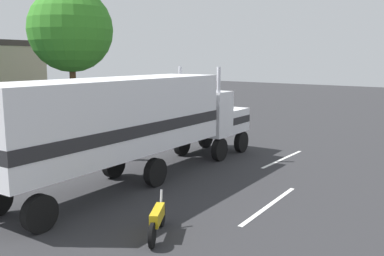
% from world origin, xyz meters
% --- Properties ---
extents(ground_plane, '(120.00, 120.00, 0.00)m').
position_xyz_m(ground_plane, '(0.00, 0.00, 0.00)').
color(ground_plane, '#2D2D30').
extents(lane_stripe_near, '(4.40, 0.41, 0.01)m').
position_xyz_m(lane_stripe_near, '(1.37, -3.50, 0.01)').
color(lane_stripe_near, silver).
rests_on(lane_stripe_near, ground_plane).
extents(lane_stripe_mid, '(4.39, 0.64, 0.01)m').
position_xyz_m(lane_stripe_mid, '(-4.88, -6.27, 0.01)').
color(lane_stripe_mid, silver).
rests_on(lane_stripe_mid, ground_plane).
extents(semi_truck, '(14.35, 4.24, 4.50)m').
position_xyz_m(semi_truck, '(-5.76, -0.67, 2.52)').
color(semi_truck, white).
rests_on(semi_truck, ground_plane).
extents(person_bystander, '(0.37, 0.48, 1.63)m').
position_xyz_m(person_bystander, '(-3.67, 2.32, 0.89)').
color(person_bystander, '#2D3347').
rests_on(person_bystander, ground_plane).
extents(motorcycle, '(1.81, 1.25, 1.12)m').
position_xyz_m(motorcycle, '(-9.06, -5.09, 0.48)').
color(motorcycle, black).
rests_on(motorcycle, ground_plane).
extents(tree_center, '(5.85, 5.85, 9.78)m').
position_xyz_m(tree_center, '(0.76, 12.72, 6.83)').
color(tree_center, brown).
rests_on(tree_center, ground_plane).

